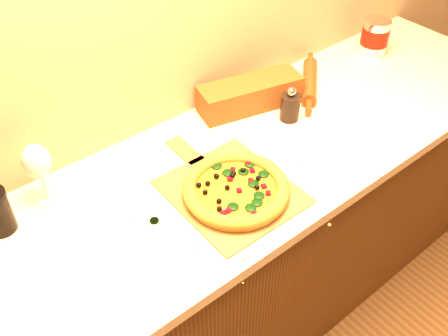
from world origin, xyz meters
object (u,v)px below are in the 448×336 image
pizza_peel (228,189)px  pizza (236,189)px  pepper_grinder (290,106)px  wine_glass (37,163)px  coffee_canister (375,37)px  rolling_pin (310,81)px

pizza_peel → pizza: (-0.00, -0.04, 0.02)m
pepper_grinder → wine_glass: bearing=168.9°
pizza_peel → coffee_canister: bearing=14.8°
pizza → rolling_pin: bearing=24.6°
rolling_pin → pizza_peel: bearing=-158.2°
pizza_peel → pepper_grinder: 0.43m
pepper_grinder → wine_glass: (-0.84, 0.16, 0.09)m
pizza_peel → pizza: bearing=-89.6°
pizza_peel → coffee_canister: (1.00, 0.25, 0.08)m
pepper_grinder → coffee_canister: coffee_canister is taller
pizza_peel → rolling_pin: (0.60, 0.24, 0.02)m
pizza_peel → pizza: pizza is taller
pepper_grinder → rolling_pin: (0.20, 0.10, -0.03)m
wine_glass → rolling_pin: bearing=-3.7°
pizza → wine_glass: 0.57m
pepper_grinder → rolling_pin: size_ratio=0.41×
pizza_peel → coffee_canister: coffee_canister is taller
coffee_canister → pizza_peel: bearing=-165.7°
wine_glass → pizza: bearing=-38.0°
pizza → wine_glass: (-0.44, 0.34, 0.11)m
pizza_peel → rolling_pin: bearing=22.3°
pizza_peel → pepper_grinder: (0.40, 0.14, 0.05)m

